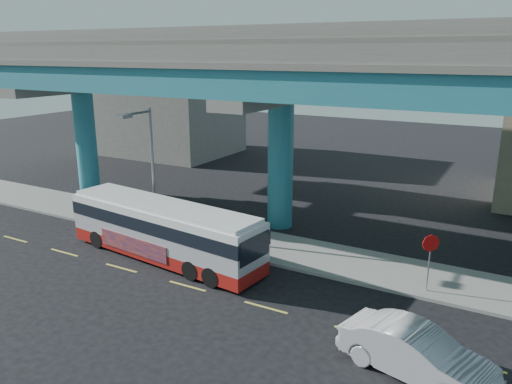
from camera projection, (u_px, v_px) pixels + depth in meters
The scene contains 10 objects.
ground at pixel (191, 284), 22.71m from camera, with size 120.00×120.00×0.00m, color black.
sidewalk at pixel (251, 243), 27.32m from camera, with size 70.00×4.00×0.15m, color gray.
lane_markings at pixel (187, 286), 22.46m from camera, with size 58.00×0.12×0.01m.
viaduct at pixel (283, 71), 27.88m from camera, with size 52.00×12.40×11.70m.
building_concrete at pixel (171, 109), 51.03m from camera, with size 12.00×10.00×9.00m, color gray.
transit_bus at pixel (164, 229), 25.08m from camera, with size 11.59×3.73×2.92m.
sedan at pixel (416, 353), 16.07m from camera, with size 5.33×2.97×1.66m, color #A9A9AE.
parked_car at pixel (126, 206), 31.54m from camera, with size 3.66×1.68×1.22m, color #29282D.
street_lamp at pixel (145, 155), 26.82m from camera, with size 0.50×2.36×7.15m.
stop_sign at pixel (430, 250), 21.21m from camera, with size 0.64×0.51×2.61m.
Camera 1 is at (12.65, -16.67, 10.20)m, focal length 35.00 mm.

